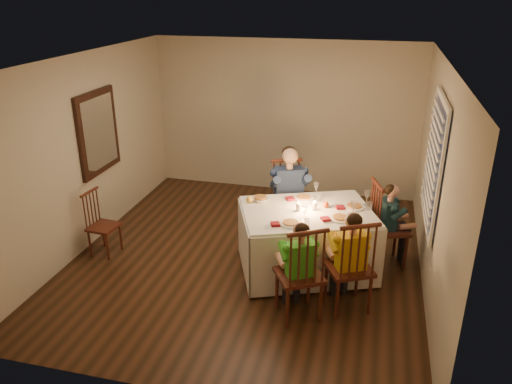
% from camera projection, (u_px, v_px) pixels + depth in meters
% --- Properties ---
extents(ground, '(5.00, 5.00, 0.00)m').
position_uv_depth(ground, '(248.00, 257.00, 6.73)').
color(ground, black).
rests_on(ground, ground).
extents(wall_left, '(0.02, 5.00, 2.60)m').
position_uv_depth(wall_left, '(86.00, 153.00, 6.73)').
color(wall_left, '#B8B29D').
rests_on(wall_left, ground).
extents(wall_right, '(0.02, 5.00, 2.60)m').
position_uv_depth(wall_right, '(436.00, 182.00, 5.73)').
color(wall_right, '#B8B29D').
rests_on(wall_right, ground).
extents(wall_back, '(4.50, 0.02, 2.60)m').
position_uv_depth(wall_back, '(285.00, 118.00, 8.47)').
color(wall_back, '#B8B29D').
rests_on(wall_back, ground).
extents(ceiling, '(5.00, 5.00, 0.00)m').
position_uv_depth(ceiling, '(246.00, 60.00, 5.73)').
color(ceiling, white).
rests_on(ceiling, wall_back).
extents(dining_table, '(1.92, 1.67, 0.81)m').
position_uv_depth(dining_table, '(307.00, 228.00, 6.21)').
color(dining_table, silver).
rests_on(dining_table, ground).
extents(chair_adult, '(0.61, 0.60, 1.14)m').
position_uv_depth(chair_adult, '(288.00, 237.00, 7.24)').
color(chair_adult, '#3B1C10').
rests_on(chair_adult, ground).
extents(chair_near_left, '(0.63, 0.62, 1.14)m').
position_uv_depth(chair_near_left, '(298.00, 314.00, 5.57)').
color(chair_near_left, '#3B1C10').
rests_on(chair_near_left, ground).
extents(chair_near_right, '(0.62, 0.61, 1.14)m').
position_uv_depth(chair_near_right, '(346.00, 306.00, 5.70)').
color(chair_near_right, '#3B1C10').
rests_on(chair_near_right, ground).
extents(chair_end, '(0.57, 0.59, 1.14)m').
position_uv_depth(chair_end, '(385.00, 262.00, 6.59)').
color(chair_end, '#3B1C10').
rests_on(chair_end, ground).
extents(chair_extra, '(0.39, 0.40, 0.90)m').
position_uv_depth(chair_extra, '(107.00, 253.00, 6.83)').
color(chair_extra, '#3B1C10').
rests_on(chair_extra, ground).
extents(adult, '(0.67, 0.65, 1.37)m').
position_uv_depth(adult, '(288.00, 237.00, 7.24)').
color(adult, navy).
rests_on(adult, ground).
extents(child_green, '(0.52, 0.51, 1.14)m').
position_uv_depth(child_green, '(298.00, 314.00, 5.57)').
color(child_green, green).
rests_on(child_green, ground).
extents(child_yellow, '(0.55, 0.53, 1.19)m').
position_uv_depth(child_yellow, '(346.00, 306.00, 5.70)').
color(child_yellow, gold).
rests_on(child_yellow, ground).
extents(child_teal, '(0.45, 0.47, 1.11)m').
position_uv_depth(child_teal, '(385.00, 262.00, 6.59)').
color(child_teal, '#17333B').
rests_on(child_teal, ground).
extents(setting_adult, '(0.34, 0.34, 0.02)m').
position_uv_depth(setting_adult, '(304.00, 198.00, 6.44)').
color(setting_adult, white).
rests_on(setting_adult, dining_table).
extents(setting_green, '(0.34, 0.34, 0.02)m').
position_uv_depth(setting_green, '(291.00, 224.00, 5.75)').
color(setting_green, white).
rests_on(setting_green, dining_table).
extents(setting_yellow, '(0.34, 0.34, 0.02)m').
position_uv_depth(setting_yellow, '(340.00, 218.00, 5.88)').
color(setting_yellow, white).
rests_on(setting_yellow, dining_table).
extents(setting_teal, '(0.34, 0.34, 0.02)m').
position_uv_depth(setting_teal, '(354.00, 207.00, 6.19)').
color(setting_teal, white).
rests_on(setting_teal, dining_table).
extents(candle_left, '(0.06, 0.06, 0.10)m').
position_uv_depth(candle_left, '(298.00, 207.00, 6.08)').
color(candle_left, silver).
rests_on(candle_left, dining_table).
extents(candle_right, '(0.06, 0.06, 0.10)m').
position_uv_depth(candle_right, '(314.00, 206.00, 6.10)').
color(candle_right, silver).
rests_on(candle_right, dining_table).
extents(squash, '(0.09, 0.09, 0.09)m').
position_uv_depth(squash, '(250.00, 199.00, 6.32)').
color(squash, yellow).
rests_on(squash, dining_table).
extents(orange_fruit, '(0.08, 0.08, 0.08)m').
position_uv_depth(orange_fruit, '(326.00, 205.00, 6.18)').
color(orange_fruit, '#DE4812').
rests_on(orange_fruit, dining_table).
extents(serving_bowl, '(0.27, 0.27, 0.05)m').
position_uv_depth(serving_bowl, '(260.00, 199.00, 6.36)').
color(serving_bowl, white).
rests_on(serving_bowl, dining_table).
extents(wall_mirror, '(0.06, 0.95, 1.15)m').
position_uv_depth(wall_mirror, '(98.00, 132.00, 6.92)').
color(wall_mirror, black).
rests_on(wall_mirror, wall_left).
extents(window_blinds, '(0.07, 1.34, 1.54)m').
position_uv_depth(window_blinds, '(433.00, 163.00, 5.75)').
color(window_blinds, black).
rests_on(window_blinds, wall_right).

